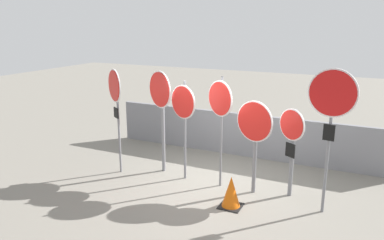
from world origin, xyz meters
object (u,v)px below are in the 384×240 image
at_px(stop_sign_4, 254,130).
at_px(traffic_cone_0, 231,192).
at_px(stop_sign_2, 183,109).
at_px(stop_sign_3, 220,105).
at_px(stop_sign_6, 332,106).
at_px(stop_sign_0, 115,94).
at_px(stop_sign_5, 292,138).
at_px(stop_sign_1, 161,102).

xyz_separation_m(stop_sign_4, traffic_cone_0, (-0.21, -0.80, -1.11)).
xyz_separation_m(stop_sign_2, traffic_cone_0, (1.48, -0.84, -1.39)).
bearing_deg(stop_sign_2, stop_sign_3, 19.43).
bearing_deg(stop_sign_3, stop_sign_6, 22.77).
bearing_deg(stop_sign_0, stop_sign_6, 34.66).
bearing_deg(stop_sign_5, stop_sign_1, -147.70).
bearing_deg(stop_sign_1, stop_sign_5, 26.56).
height_order(stop_sign_1, stop_sign_6, stop_sign_6).
distance_m(stop_sign_1, stop_sign_2, 0.73).
relative_size(stop_sign_4, stop_sign_6, 0.73).
height_order(stop_sign_4, stop_sign_6, stop_sign_6).
bearing_deg(stop_sign_5, stop_sign_3, -140.27).
height_order(stop_sign_2, stop_sign_5, stop_sign_2).
relative_size(stop_sign_5, stop_sign_6, 0.68).
distance_m(stop_sign_3, traffic_cone_0, 1.85).
bearing_deg(stop_sign_0, traffic_cone_0, 25.20).
height_order(stop_sign_0, stop_sign_2, stop_sign_0).
xyz_separation_m(stop_sign_0, stop_sign_4, (3.32, 0.28, -0.53)).
relative_size(stop_sign_0, stop_sign_2, 1.10).
bearing_deg(stop_sign_2, stop_sign_0, -147.60).
bearing_deg(traffic_cone_0, stop_sign_2, 150.42).
bearing_deg(stop_sign_0, stop_sign_5, 41.24).
bearing_deg(stop_sign_1, stop_sign_4, 21.70).
xyz_separation_m(stop_sign_5, traffic_cone_0, (-0.95, -0.99, -0.99)).
relative_size(stop_sign_1, stop_sign_4, 1.22).
height_order(stop_sign_4, stop_sign_5, stop_sign_4).
bearing_deg(stop_sign_3, traffic_cone_0, -24.42).
bearing_deg(stop_sign_6, stop_sign_1, -178.15).
distance_m(stop_sign_4, stop_sign_6, 1.68).
bearing_deg(stop_sign_4, stop_sign_0, -156.38).
xyz_separation_m(stop_sign_3, stop_sign_6, (2.27, -0.29, 0.27)).
relative_size(stop_sign_3, stop_sign_4, 1.22).
relative_size(stop_sign_1, traffic_cone_0, 3.86).
distance_m(stop_sign_4, stop_sign_5, 0.78).
relative_size(stop_sign_3, stop_sign_6, 0.89).
bearing_deg(stop_sign_6, stop_sign_3, -177.92).
distance_m(stop_sign_0, stop_sign_5, 4.15).
xyz_separation_m(stop_sign_0, traffic_cone_0, (3.12, -0.52, -1.64)).
xyz_separation_m(stop_sign_0, stop_sign_1, (0.94, 0.51, -0.18)).
relative_size(stop_sign_0, stop_sign_3, 1.02).
bearing_deg(traffic_cone_0, stop_sign_5, 46.10).
xyz_separation_m(stop_sign_1, stop_sign_3, (1.60, -0.22, 0.10)).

